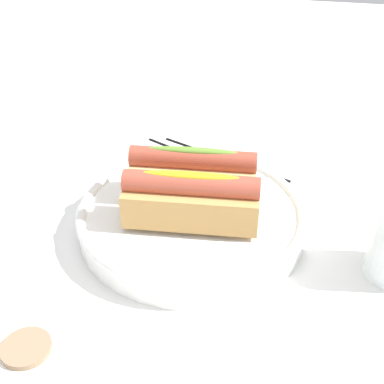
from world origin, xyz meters
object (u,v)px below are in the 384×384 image
(serving_bowl, at_px, (192,217))
(chopstick_far, at_px, (224,158))
(chopstick_near, at_px, (203,159))
(hotdog_back, at_px, (191,200))
(hotdog_front, at_px, (193,174))

(serving_bowl, bearing_deg, chopstick_far, -93.24)
(serving_bowl, height_order, chopstick_near, serving_bowl)
(serving_bowl, relative_size, hotdog_back, 1.78)
(hotdog_back, relative_size, chopstick_near, 0.70)
(hotdog_front, bearing_deg, chopstick_near, -83.76)
(hotdog_front, bearing_deg, serving_bowl, 100.36)
(serving_bowl, xyz_separation_m, chopstick_far, (-0.01, -0.18, -0.02))
(serving_bowl, bearing_deg, hotdog_back, 100.36)
(hotdog_front, distance_m, chopstick_far, 0.16)
(hotdog_back, xyz_separation_m, chopstick_far, (-0.01, -0.20, -0.06))
(serving_bowl, xyz_separation_m, chopstick_near, (0.02, -0.16, -0.02))
(chopstick_near, bearing_deg, hotdog_back, 123.20)
(serving_bowl, distance_m, hotdog_back, 0.05)
(hotdog_front, bearing_deg, hotdog_back, 100.36)
(chopstick_far, bearing_deg, serving_bowl, 109.96)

